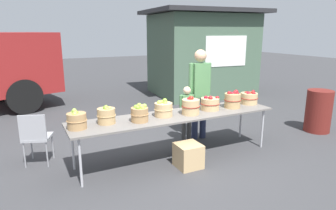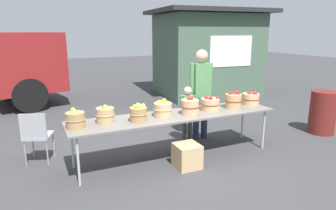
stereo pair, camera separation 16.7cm
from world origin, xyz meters
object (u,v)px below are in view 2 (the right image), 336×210
at_px(apple_basket_green_3, 163,109).
at_px(produce_crate, 187,156).
at_px(apple_basket_green_1, 105,115).
at_px(trash_barrel, 323,112).
at_px(apple_basket_green_0, 75,119).
at_px(apple_basket_red_0, 190,106).
at_px(apple_basket_green_2, 138,113).
at_px(child_customer, 187,110).
at_px(apple_basket_red_2, 233,100).
at_px(apple_basket_red_3, 251,98).
at_px(apple_basket_red_1, 210,104).
at_px(vendor_adult, 201,88).
at_px(market_table, 176,117).
at_px(folding_chair, 37,133).

height_order(apple_basket_green_3, produce_crate, apple_basket_green_3).
height_order(apple_basket_green_1, trash_barrel, apple_basket_green_1).
relative_size(apple_basket_green_0, apple_basket_red_0, 0.94).
relative_size(apple_basket_green_0, trash_barrel, 0.33).
bearing_deg(apple_basket_green_3, apple_basket_green_2, -167.71).
relative_size(apple_basket_red_0, child_customer, 0.28).
distance_m(apple_basket_red_2, apple_basket_red_3, 0.48).
bearing_deg(child_customer, apple_basket_green_3, 47.06).
distance_m(apple_basket_green_0, apple_basket_red_3, 3.19).
bearing_deg(apple_basket_red_2, apple_basket_green_0, 179.24).
distance_m(apple_basket_green_1, apple_basket_red_1, 1.83).
xyz_separation_m(apple_basket_red_2, vendor_adult, (-0.28, 0.66, 0.14)).
xyz_separation_m(apple_basket_green_3, apple_basket_red_0, (0.45, -0.10, 0.02)).
height_order(apple_basket_green_1, produce_crate, apple_basket_green_1).
height_order(apple_basket_red_3, produce_crate, apple_basket_red_3).
bearing_deg(apple_basket_red_0, apple_basket_green_0, 177.62).
bearing_deg(vendor_adult, child_customer, 21.32).
relative_size(apple_basket_green_0, apple_basket_red_3, 0.88).
xyz_separation_m(apple_basket_red_1, child_customer, (-0.17, 0.51, -0.22)).
height_order(apple_basket_red_1, apple_basket_red_3, apple_basket_red_1).
xyz_separation_m(market_table, apple_basket_red_3, (1.60, 0.06, 0.15)).
bearing_deg(apple_basket_green_2, produce_crate, -26.79).
relative_size(apple_basket_green_1, folding_chair, 0.33).
distance_m(apple_basket_green_0, apple_basket_green_2, 0.92).
xyz_separation_m(apple_basket_red_1, apple_basket_red_2, (0.45, -0.06, 0.03)).
bearing_deg(apple_basket_red_1, apple_basket_green_3, -179.98).
relative_size(child_customer, folding_chair, 1.27).
xyz_separation_m(apple_basket_green_1, child_customer, (1.66, 0.48, -0.23)).
distance_m(apple_basket_red_0, apple_basket_red_2, 0.90).
distance_m(apple_basket_green_0, child_customer, 2.18).
distance_m(apple_basket_green_3, apple_basket_red_0, 0.46).
bearing_deg(apple_basket_red_3, folding_chair, 169.77).
distance_m(apple_basket_red_1, folding_chair, 2.90).
relative_size(vendor_adult, produce_crate, 4.65).
distance_m(apple_basket_green_3, produce_crate, 0.84).
bearing_deg(apple_basket_red_0, apple_basket_green_1, 174.61).
relative_size(apple_basket_red_2, produce_crate, 0.85).
bearing_deg(produce_crate, apple_basket_green_0, 165.32).
height_order(apple_basket_green_2, vendor_adult, vendor_adult).
xyz_separation_m(apple_basket_green_0, apple_basket_green_1, (0.44, 0.05, 0.00)).
height_order(apple_basket_red_0, apple_basket_red_2, apple_basket_red_2).
height_order(apple_basket_red_0, trash_barrel, apple_basket_red_0).
relative_size(apple_basket_green_0, apple_basket_red_1, 0.85).
bearing_deg(trash_barrel, apple_basket_red_1, 176.34).
relative_size(apple_basket_green_3, apple_basket_red_1, 0.92).
distance_m(market_table, vendor_adult, 1.10).
bearing_deg(apple_basket_green_3, apple_basket_red_0, -11.92).
relative_size(apple_basket_red_0, produce_crate, 0.82).
bearing_deg(apple_basket_green_0, vendor_adult, 14.32).
xyz_separation_m(apple_basket_green_1, apple_basket_green_3, (0.93, -0.03, -0.01)).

